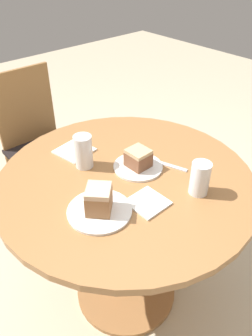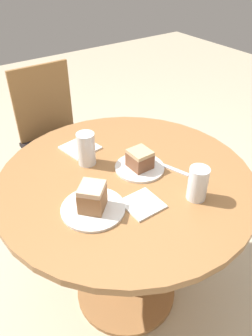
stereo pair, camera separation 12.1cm
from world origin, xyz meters
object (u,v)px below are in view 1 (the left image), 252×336
Objects in this scene: cake_slice_far at (99,199)px; glass_lemonade at (84,153)px; chair at (41,144)px; cake_slice_near at (138,158)px; glass_water at (200,180)px; plate_far at (100,211)px; plate_near at (138,167)px.

cake_slice_far is 0.29m from glass_lemonade.
cake_slice_near is (-0.01, -0.90, 0.36)m from chair.
glass_water is at bearing -25.19° from cake_slice_far.
glass_lemonade reaches higher than cake_slice_near.
glass_lemonade reaches higher than glass_water.
plate_far is 0.05m from cake_slice_far.
cake_slice_far is 0.94× the size of glass_water.
cake_slice_far is (0.00, -0.00, 0.05)m from plate_far.
cake_slice_far is (-0.29, -1.01, 0.37)m from chair.
chair is 1.22m from glass_water.
chair reaches higher than plate_near.
cake_slice_far reaches higher than plate_near.
plate_near is at bearing -45.46° from glass_lemonade.
plate_near is 0.90× the size of plate_far.
chair is 10.29× the size of cake_slice_near.
chair is at bearing 89.39° from cake_slice_near.
cake_slice_near is 0.63× the size of glass_lemonade.
cake_slice_far is (-0.28, -0.10, 0.01)m from cake_slice_near.
glass_lemonade is at bearing 134.54° from cake_slice_near.
glass_lemonade is 0.47m from glass_water.
cake_slice_far is 0.87× the size of glass_lemonade.
chair is 7.47× the size of cake_slice_far.
cake_slice_far is at bearing -160.08° from cake_slice_near.
glass_lemonade reaches higher than plate_near.
chair is at bearing 73.83° from plate_far.
plate_near is 0.04m from cake_slice_near.
plate_near is at bearing -90.00° from chair.
glass_water is at bearing -86.91° from chair.
plate_far is 1.75× the size of glass_water.
cake_slice_near is at bearing 19.92° from plate_far.
glass_water is (0.34, -0.16, 0.00)m from cake_slice_far.
glass_water is at bearing -62.83° from glass_lemonade.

